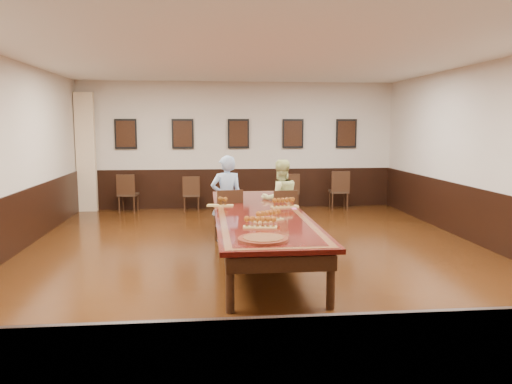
{
  "coord_description": "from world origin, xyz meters",
  "views": [
    {
      "loc": [
        -0.83,
        -7.75,
        2.11
      ],
      "look_at": [
        0.0,
        0.5,
        1.0
      ],
      "focal_mm": 35.0,
      "sensor_mm": 36.0,
      "label": 1
    }
  ],
  "objects": [
    {
      "name": "spare_chair_c",
      "position": [
        1.29,
        4.62,
        0.46
      ],
      "size": [
        0.45,
        0.48,
        0.91
      ],
      "primitive_type": null,
      "rotation": [
        0.0,
        0.0,
        3.1
      ],
      "color": "black",
      "rests_on": "floor"
    },
    {
      "name": "person_man",
      "position": [
        -0.47,
        1.19,
        0.79
      ],
      "size": [
        0.63,
        0.46,
        1.58
      ],
      "primitive_type": "imported",
      "rotation": [
        0.0,
        0.0,
        3.3
      ],
      "color": "#4C7CBE",
      "rests_on": "floor"
    },
    {
      "name": "chair_woman",
      "position": [
        0.55,
        1.21,
        0.48
      ],
      "size": [
        0.52,
        0.55,
        0.95
      ],
      "primitive_type": null,
      "rotation": [
        0.0,
        0.0,
        3.31
      ],
      "color": "black",
      "rests_on": "floor"
    },
    {
      "name": "posters",
      "position": [
        0.0,
        4.94,
        1.9
      ],
      "size": [
        6.14,
        0.04,
        0.74
      ],
      "color": "black",
      "rests_on": "wall_back"
    },
    {
      "name": "flight_c",
      "position": [
        0.05,
        -0.83,
        0.83
      ],
      "size": [
        0.46,
        0.36,
        0.17
      ],
      "color": "#AD8B48",
      "rests_on": "conference_table"
    },
    {
      "name": "chair_man",
      "position": [
        -0.45,
        1.09,
        0.49
      ],
      "size": [
        0.54,
        0.57,
        0.99
      ],
      "primitive_type": null,
      "rotation": [
        0.0,
        0.0,
        3.3
      ],
      "color": "black",
      "rests_on": "floor"
    },
    {
      "name": "curtain",
      "position": [
        -3.75,
        4.82,
        1.45
      ],
      "size": [
        0.45,
        0.18,
        2.9
      ],
      "primitive_type": "cube",
      "color": "beige",
      "rests_on": "floor"
    },
    {
      "name": "person_woman",
      "position": [
        0.54,
        1.31,
        0.74
      ],
      "size": [
        0.83,
        0.69,
        1.49
      ],
      "primitive_type": "imported",
      "rotation": [
        0.0,
        0.0,
        3.31
      ],
      "color": "#D9DF8B",
      "rests_on": "floor"
    },
    {
      "name": "ceiling",
      "position": [
        0.0,
        0.0,
        3.21
      ],
      "size": [
        8.0,
        10.0,
        0.02
      ],
      "primitive_type": "cube",
      "color": "white",
      "rests_on": "floor"
    },
    {
      "name": "floor",
      "position": [
        0.0,
        0.0,
        -0.01
      ],
      "size": [
        8.0,
        10.0,
        0.02
      ],
      "primitive_type": "cube",
      "color": "black",
      "rests_on": "ground"
    },
    {
      "name": "flight_d",
      "position": [
        -0.13,
        -1.28,
        0.83
      ],
      "size": [
        0.47,
        0.2,
        0.17
      ],
      "color": "#AD8B48",
      "rests_on": "conference_table"
    },
    {
      "name": "flight_a",
      "position": [
        -0.59,
        0.6,
        0.83
      ],
      "size": [
        0.46,
        0.21,
        0.17
      ],
      "color": "#AD8B48",
      "rests_on": "conference_table"
    },
    {
      "name": "spare_chair_d",
      "position": [
        2.51,
        4.47,
        0.49
      ],
      "size": [
        0.49,
        0.53,
        0.98
      ],
      "primitive_type": null,
      "rotation": [
        0.0,
        0.0,
        3.06
      ],
      "color": "black",
      "rests_on": "floor"
    },
    {
      "name": "red_plate_grp",
      "position": [
        0.04,
        -0.26,
        0.76
      ],
      "size": [
        0.22,
        0.22,
        0.03
      ],
      "color": "red",
      "rests_on": "conference_table"
    },
    {
      "name": "carved_platter",
      "position": [
        -0.17,
        -2.01,
        0.77
      ],
      "size": [
        0.61,
        0.61,
        0.05
      ],
      "color": "#501B10",
      "rests_on": "conference_table"
    },
    {
      "name": "pink_phone",
      "position": [
        0.6,
        0.21,
        0.76
      ],
      "size": [
        0.07,
        0.14,
        0.01
      ],
      "primitive_type": "cube",
      "rotation": [
        0.0,
        0.0,
        -0.0
      ],
      "color": "#E64CA5",
      "rests_on": "conference_table"
    },
    {
      "name": "wainscoting",
      "position": [
        0.0,
        0.0,
        0.5
      ],
      "size": [
        8.0,
        10.0,
        1.0
      ],
      "color": "black",
      "rests_on": "floor"
    },
    {
      "name": "flight_b",
      "position": [
        0.46,
        0.34,
        0.83
      ],
      "size": [
        0.48,
        0.24,
        0.17
      ],
      "color": "#AD8B48",
      "rests_on": "conference_table"
    },
    {
      "name": "conference_table",
      "position": [
        0.0,
        0.0,
        0.61
      ],
      "size": [
        1.4,
        5.0,
        0.76
      ],
      "color": "black",
      "rests_on": "floor"
    },
    {
      "name": "wall_front",
      "position": [
        0.0,
        -5.01,
        1.6
      ],
      "size": [
        8.0,
        0.02,
        3.2
      ],
      "primitive_type": "cube",
      "color": "beige",
      "rests_on": "floor"
    },
    {
      "name": "wall_right",
      "position": [
        4.01,
        0.0,
        1.6
      ],
      "size": [
        0.02,
        10.0,
        3.2
      ],
      "primitive_type": "cube",
      "color": "beige",
      "rests_on": "floor"
    },
    {
      "name": "wall_back",
      "position": [
        0.0,
        5.01,
        1.6
      ],
      "size": [
        8.0,
        0.02,
        3.2
      ],
      "primitive_type": "cube",
      "color": "beige",
      "rests_on": "floor"
    },
    {
      "name": "spare_chair_a",
      "position": [
        -2.73,
        4.56,
        0.47
      ],
      "size": [
        0.49,
        0.52,
        0.94
      ],
      "primitive_type": null,
      "rotation": [
        0.0,
        0.0,
        3.03
      ],
      "color": "black",
      "rests_on": "floor"
    },
    {
      "name": "spare_chair_b",
      "position": [
        -1.2,
        4.53,
        0.44
      ],
      "size": [
        0.43,
        0.46,
        0.88
      ],
      "primitive_type": null,
      "rotation": [
        0.0,
        0.0,
        3.17
      ],
      "color": "black",
      "rests_on": "floor"
    }
  ]
}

